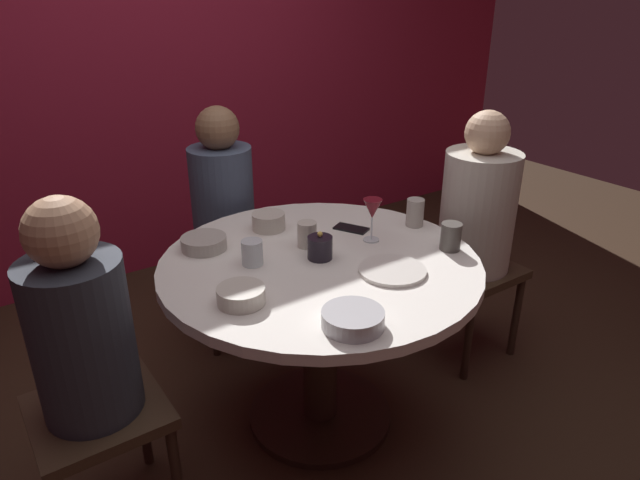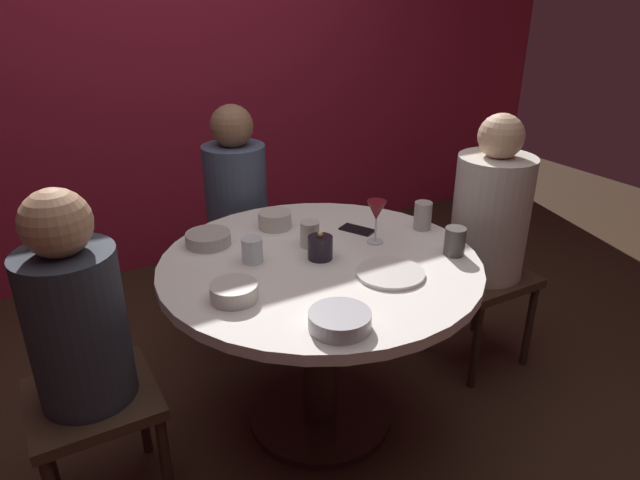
# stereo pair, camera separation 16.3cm
# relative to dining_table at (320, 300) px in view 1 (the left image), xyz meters

# --- Properties ---
(ground_plane) EXTENTS (8.00, 8.00, 0.00)m
(ground_plane) POSITION_rel_dining_table_xyz_m (0.00, 0.00, -0.57)
(ground_plane) COLOR #382619
(back_wall) EXTENTS (6.00, 0.10, 2.60)m
(back_wall) POSITION_rel_dining_table_xyz_m (0.00, 1.83, 0.73)
(back_wall) COLOR maroon
(back_wall) RESTS_ON ground
(dining_table) EXTENTS (1.20, 1.20, 0.75)m
(dining_table) POSITION_rel_dining_table_xyz_m (0.00, 0.00, 0.00)
(dining_table) COLOR white
(dining_table) RESTS_ON ground
(seated_diner_left) EXTENTS (0.40, 0.40, 1.18)m
(seated_diner_left) POSITION_rel_dining_table_xyz_m (-0.86, 0.00, 0.15)
(seated_diner_left) COLOR #3F2D1E
(seated_diner_left) RESTS_ON ground
(seated_diner_back) EXTENTS (0.40, 0.40, 1.19)m
(seated_diner_back) POSITION_rel_dining_table_xyz_m (0.00, 0.83, 0.16)
(seated_diner_back) COLOR #3F2D1E
(seated_diner_back) RESTS_ON ground
(seated_diner_right) EXTENTS (0.40, 0.40, 1.21)m
(seated_diner_right) POSITION_rel_dining_table_xyz_m (0.87, 0.00, 0.17)
(seated_diner_right) COLOR #3F2D1E
(seated_diner_right) RESTS_ON ground
(candle_holder) EXTENTS (0.09, 0.09, 0.11)m
(candle_holder) POSITION_rel_dining_table_xyz_m (0.01, 0.01, 0.22)
(candle_holder) COLOR black
(candle_holder) RESTS_ON dining_table
(wine_glass) EXTENTS (0.08, 0.08, 0.18)m
(wine_glass) POSITION_rel_dining_table_xyz_m (0.27, 0.03, 0.30)
(wine_glass) COLOR silver
(wine_glass) RESTS_ON dining_table
(dinner_plate) EXTENTS (0.24, 0.24, 0.01)m
(dinner_plate) POSITION_rel_dining_table_xyz_m (0.16, -0.23, 0.18)
(dinner_plate) COLOR silver
(dinner_plate) RESTS_ON dining_table
(cell_phone) EXTENTS (0.13, 0.16, 0.01)m
(cell_phone) POSITION_rel_dining_table_xyz_m (0.27, 0.16, 0.18)
(cell_phone) COLOR black
(cell_phone) RESTS_ON dining_table
(bowl_serving_large) EXTENTS (0.19, 0.19, 0.05)m
(bowl_serving_large) POSITION_rel_dining_table_xyz_m (-0.18, -0.43, 0.20)
(bowl_serving_large) COLOR #B7B7BC
(bowl_serving_large) RESTS_ON dining_table
(bowl_salad_center) EXTENTS (0.18, 0.18, 0.05)m
(bowl_salad_center) POSITION_rel_dining_table_xyz_m (-0.32, 0.33, 0.20)
(bowl_salad_center) COLOR #B2ADA3
(bowl_salad_center) RESTS_ON dining_table
(bowl_small_white) EXTENTS (0.16, 0.16, 0.06)m
(bowl_small_white) POSITION_rel_dining_table_xyz_m (-0.39, -0.12, 0.20)
(bowl_small_white) COLOR beige
(bowl_small_white) RESTS_ON dining_table
(bowl_sauce_side) EXTENTS (0.14, 0.14, 0.07)m
(bowl_sauce_side) POSITION_rel_dining_table_xyz_m (-0.01, 0.36, 0.21)
(bowl_sauce_side) COLOR beige
(bowl_sauce_side) RESTS_ON dining_table
(cup_near_candle) EXTENTS (0.08, 0.08, 0.10)m
(cup_near_candle) POSITION_rel_dining_table_xyz_m (0.03, 0.13, 0.23)
(cup_near_candle) COLOR beige
(cup_near_candle) RESTS_ON dining_table
(cup_by_left_diner) EXTENTS (0.08, 0.08, 0.11)m
(cup_by_left_diner) POSITION_rel_dining_table_xyz_m (0.47, -0.21, 0.23)
(cup_by_left_diner) COLOR #4C4742
(cup_by_left_diner) RESTS_ON dining_table
(cup_by_right_diner) EXTENTS (0.07, 0.07, 0.12)m
(cup_by_right_diner) POSITION_rel_dining_table_xyz_m (0.52, 0.04, 0.24)
(cup_by_right_diner) COLOR #B2ADA3
(cup_by_right_diner) RESTS_ON dining_table
(cup_center_front) EXTENTS (0.08, 0.08, 0.09)m
(cup_center_front) POSITION_rel_dining_table_xyz_m (-0.23, 0.11, 0.22)
(cup_center_front) COLOR silver
(cup_center_front) RESTS_ON dining_table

